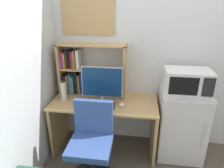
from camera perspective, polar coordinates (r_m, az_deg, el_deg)
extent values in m
cube|color=silver|center=(2.77, 26.57, 7.69)|extent=(6.40, 0.04, 2.60)
cube|color=tan|center=(2.54, -2.14, -5.14)|extent=(1.33, 0.63, 0.03)
cube|color=tan|center=(2.90, -14.94, -10.59)|extent=(0.04, 0.56, 0.70)
cube|color=tan|center=(2.71, 11.90, -12.80)|extent=(0.04, 0.56, 0.70)
cube|color=tan|center=(2.75, -14.24, 4.24)|extent=(0.03, 0.23, 0.68)
cube|color=tan|center=(2.56, 3.59, 3.56)|extent=(0.03, 0.23, 0.68)
cube|color=tan|center=(2.54, -5.93, 11.07)|extent=(0.87, 0.23, 0.01)
cube|color=tan|center=(2.62, -5.66, 4.27)|extent=(0.81, 0.23, 0.01)
cube|color=black|center=(2.82, -13.26, 0.43)|extent=(0.02, 0.19, 0.27)
cube|color=black|center=(2.81, -12.68, 0.22)|extent=(0.02, 0.20, 0.26)
cube|color=brown|center=(2.80, -12.13, 0.25)|extent=(0.02, 0.19, 0.26)
cube|color=teal|center=(2.79, -11.45, 0.32)|extent=(0.03, 0.17, 0.27)
cube|color=teal|center=(2.78, -10.78, -0.05)|extent=(0.03, 0.18, 0.24)
cube|color=black|center=(2.77, -9.99, 0.58)|extent=(0.04, 0.13, 0.30)
cube|color=brown|center=(2.77, -9.17, 0.14)|extent=(0.03, 0.15, 0.26)
cube|color=navy|center=(2.75, -8.41, 0.54)|extent=(0.03, 0.14, 0.30)
cube|color=purple|center=(2.73, -13.66, 6.90)|extent=(0.03, 0.15, 0.21)
cube|color=orange|center=(2.71, -13.04, 6.76)|extent=(0.02, 0.16, 0.20)
cube|color=black|center=(2.70, -12.39, 7.08)|extent=(0.03, 0.15, 0.23)
cube|color=black|center=(2.69, -11.69, 7.19)|extent=(0.03, 0.13, 0.24)
cube|color=#B21E1E|center=(2.68, -11.08, 6.90)|extent=(0.03, 0.14, 0.21)
cube|color=brown|center=(2.66, -10.43, 7.10)|extent=(0.03, 0.17, 0.24)
cube|color=silver|center=(2.65, -9.52, 7.16)|extent=(0.04, 0.15, 0.24)
cylinder|color=#B7B7BC|center=(2.50, -2.77, -5.15)|extent=(0.18, 0.18, 0.02)
cylinder|color=#B7B7BC|center=(2.47, -2.79, -4.17)|extent=(0.04, 0.04, 0.08)
cube|color=#B7B7BC|center=(2.39, -2.86, 0.56)|extent=(0.50, 0.01, 0.38)
cube|color=navy|center=(2.39, -2.88, 0.52)|extent=(0.48, 0.02, 0.36)
cube|color=#333338|center=(2.42, -3.83, -6.02)|extent=(0.40, 0.16, 0.02)
ellipsoid|color=silver|center=(2.40, 2.76, -5.97)|extent=(0.06, 0.09, 0.04)
cylinder|color=silver|center=(2.60, -13.67, -1.97)|extent=(0.07, 0.07, 0.24)
cylinder|color=black|center=(2.55, -13.93, 0.68)|extent=(0.04, 0.04, 0.02)
cube|color=silver|center=(2.73, 19.03, -10.77)|extent=(0.56, 0.48, 0.91)
cube|color=silver|center=(2.53, 20.00, -13.76)|extent=(0.54, 0.01, 0.87)
cylinder|color=#B2B2B7|center=(2.54, 24.59, -13.03)|extent=(0.01, 0.01, 0.32)
cube|color=silver|center=(2.47, 20.70, 0.83)|extent=(0.52, 0.34, 0.27)
cube|color=black|center=(2.30, 19.78, -0.61)|extent=(0.31, 0.01, 0.20)
cube|color=black|center=(2.37, 25.88, -0.92)|extent=(0.12, 0.01, 0.21)
cylinder|color=black|center=(2.37, -6.01, -21.66)|extent=(0.04, 0.04, 0.44)
cube|color=#334C8C|center=(2.21, -6.27, -17.13)|extent=(0.45, 0.45, 0.07)
cube|color=#334C8C|center=(2.24, -5.26, -9.25)|extent=(0.42, 0.06, 0.40)
cube|color=tan|center=(2.62, -6.98, 18.75)|extent=(0.67, 0.02, 0.45)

